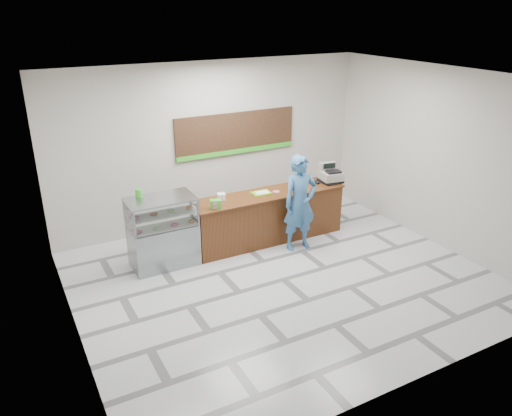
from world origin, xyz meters
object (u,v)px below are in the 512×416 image
display_case (163,232)px  serving_tray (261,193)px  sales_counter (268,217)px  cash_register (330,175)px  customer (300,203)px

display_case → serving_tray: (2.09, 0.05, 0.37)m
sales_counter → serving_tray: size_ratio=8.42×
display_case → cash_register: (3.72, -0.03, 0.51)m
display_case → customer: bearing=-13.1°
sales_counter → display_case: size_ratio=2.45×
serving_tray → customer: bearing=-50.4°
sales_counter → cash_register: bearing=-1.1°
display_case → serving_tray: size_ratio=3.44×
sales_counter → customer: 0.83m
serving_tray → sales_counter: bearing=-20.7°
sales_counter → cash_register: 1.64m
cash_register → sales_counter: bearing=-172.5°
sales_counter → customer: (0.37, -0.60, 0.44)m
customer → serving_tray: bearing=131.7°
serving_tray → customer: size_ratio=0.20×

